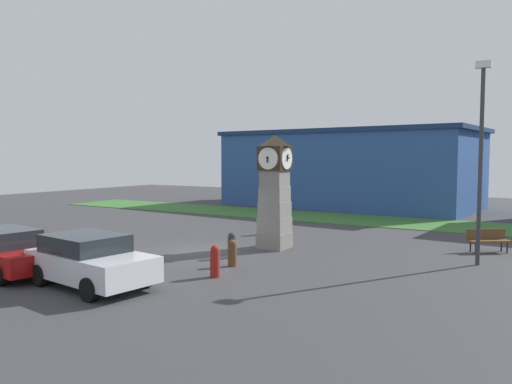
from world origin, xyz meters
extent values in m
plane|color=#38383A|center=(0.00, 0.00, 0.00)|extent=(69.84, 69.84, 0.00)
cube|color=slate|center=(2.15, 2.22, 0.32)|extent=(1.14, 1.14, 0.64)
cube|color=gray|center=(2.15, 2.22, 0.96)|extent=(1.09, 1.09, 0.64)
cube|color=gray|center=(2.15, 2.22, 1.60)|extent=(1.04, 1.04, 0.64)
cube|color=gray|center=(2.15, 2.22, 2.25)|extent=(0.98, 0.98, 0.64)
cube|color=gray|center=(2.15, 2.22, 2.89)|extent=(0.93, 0.93, 0.64)
cube|color=#2D2316|center=(2.15, 2.22, 3.69)|extent=(1.07, 1.07, 0.97)
cylinder|color=white|center=(2.15, 2.77, 3.69)|extent=(0.88, 0.04, 0.88)
cube|color=black|center=(2.15, 2.80, 3.69)|extent=(0.06, 0.15, 0.18)
cube|color=black|center=(2.15, 2.80, 3.69)|extent=(0.04, 0.30, 0.20)
cylinder|color=white|center=(2.15, 1.66, 3.69)|extent=(0.88, 0.04, 0.88)
cube|color=black|center=(2.15, 1.63, 3.69)|extent=(0.06, 0.19, 0.13)
cube|color=black|center=(2.15, 1.63, 3.69)|extent=(0.04, 0.14, 0.33)
cylinder|color=white|center=(2.71, 2.22, 3.69)|extent=(0.04, 0.88, 0.88)
cube|color=black|center=(2.73, 2.22, 3.69)|extent=(0.20, 0.06, 0.08)
cube|color=black|center=(2.73, 2.22, 3.69)|extent=(0.10, 0.04, 0.33)
cylinder|color=white|center=(1.60, 2.22, 3.69)|extent=(0.04, 0.88, 0.88)
cube|color=black|center=(1.57, 2.22, 3.69)|extent=(0.15, 0.06, 0.18)
cube|color=black|center=(1.57, 2.22, 3.69)|extent=(0.33, 0.04, 0.13)
pyramid|color=#2D2316|center=(2.15, 2.22, 4.42)|extent=(1.12, 1.12, 0.47)
cylinder|color=maroon|center=(2.95, -3.11, 0.41)|extent=(0.31, 0.31, 0.83)
sphere|color=maroon|center=(2.95, -3.11, 0.87)|extent=(0.27, 0.27, 0.27)
cylinder|color=brown|center=(2.54, -1.52, 0.37)|extent=(0.31, 0.31, 0.74)
sphere|color=brown|center=(2.54, -1.52, 0.78)|extent=(0.28, 0.28, 0.28)
cylinder|color=#333338|center=(1.74, -0.34, 0.39)|extent=(0.30, 0.30, 0.79)
sphere|color=#333338|center=(1.74, -0.34, 0.83)|extent=(0.27, 0.27, 0.27)
cube|color=#A51111|center=(-2.98, -6.19, 0.58)|extent=(4.31, 2.31, 0.61)
cube|color=#1E2328|center=(-3.29, -6.15, 1.16)|extent=(2.46, 1.91, 0.55)
cylinder|color=black|center=(-1.60, -5.56, 0.32)|extent=(0.66, 0.31, 0.64)
cylinder|color=black|center=(-1.84, -7.19, 0.32)|extent=(0.66, 0.31, 0.64)
cylinder|color=black|center=(-4.12, -5.19, 0.32)|extent=(0.66, 0.31, 0.64)
cube|color=silver|center=(0.57, -5.89, 0.63)|extent=(4.28, 2.42, 0.73)
cube|color=#1E2328|center=(0.26, -5.85, 1.25)|extent=(2.44, 2.03, 0.50)
cylinder|color=black|center=(1.93, -5.15, 0.32)|extent=(0.66, 0.30, 0.64)
cylinder|color=black|center=(1.70, -6.95, 0.32)|extent=(0.66, 0.30, 0.64)
cylinder|color=black|center=(-0.56, -4.83, 0.32)|extent=(0.66, 0.30, 0.64)
cylinder|color=black|center=(-0.80, -6.62, 0.32)|extent=(0.66, 0.30, 0.64)
cube|color=brown|center=(9.85, 5.70, 0.45)|extent=(1.60, 1.33, 0.08)
cube|color=brown|center=(9.71, 5.90, 0.70)|extent=(1.34, 0.97, 0.40)
cylinder|color=#262628|center=(9.45, 5.16, 0.23)|extent=(0.06, 0.06, 0.45)
cylinder|color=#262628|center=(10.49, 5.90, 0.23)|extent=(0.06, 0.06, 0.45)
cylinder|color=#262628|center=(9.21, 5.49, 0.23)|extent=(0.06, 0.06, 0.45)
cylinder|color=#262628|center=(10.26, 6.23, 0.23)|extent=(0.06, 0.06, 0.45)
cylinder|color=red|center=(0.63, 5.99, 0.41)|extent=(0.14, 0.14, 0.81)
cylinder|color=red|center=(0.46, 5.89, 0.41)|extent=(0.14, 0.14, 0.81)
cube|color=gold|center=(0.54, 5.94, 1.12)|extent=(0.47, 0.41, 0.61)
sphere|color=tan|center=(0.54, 5.94, 1.54)|extent=(0.22, 0.22, 0.22)
cylinder|color=#333338|center=(9.77, 3.02, 3.38)|extent=(0.14, 0.14, 6.76)
cube|color=silver|center=(9.77, 3.02, 6.88)|extent=(0.50, 0.24, 0.24)
cube|color=#2D5193|center=(-1.42, 20.53, 2.72)|extent=(18.67, 10.40, 5.43)
cube|color=navy|center=(-1.42, 20.53, 5.58)|extent=(19.23, 10.72, 0.30)
cube|color=#386B2D|center=(0.14, 12.80, 0.02)|extent=(41.91, 5.05, 0.04)
camera|label=1|loc=(11.94, -15.65, 3.76)|focal=35.00mm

